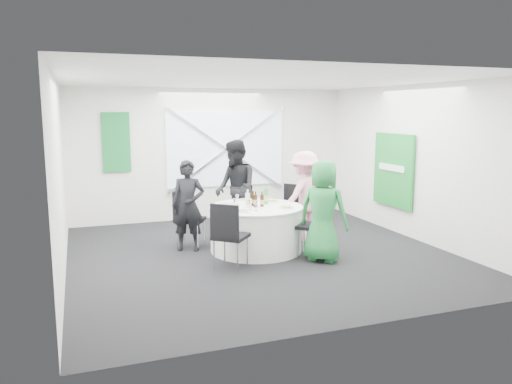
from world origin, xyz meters
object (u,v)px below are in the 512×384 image
object	(u,v)px
chair_back	(243,206)
chair_back_right	(290,207)
person_man_back	(236,189)
chair_back_left	(185,214)
person_woman_pink	(305,196)
person_woman_green	(323,211)
person_man_back_left	(188,206)
clear_water_bottle	(248,200)
green_water_bottle	(266,197)
chair_front_right	(319,220)
chair_front_left	(228,231)
banquet_table	(256,229)

from	to	relation	value
chair_back	chair_back_right	xyz separation A→B (m)	(0.76, -0.49, 0.04)
person_man_back	chair_back_left	bearing A→B (deg)	-72.46
person_woman_pink	person_woman_green	distance (m)	1.28
person_man_back_left	clear_water_bottle	xyz separation A→B (m)	(0.89, -0.47, 0.12)
chair_back_right	person_man_back	size ratio (longest dim) A/B	0.54
person_woman_pink	clear_water_bottle	world-z (taller)	person_woman_pink
chair_back_left	green_water_bottle	bearing A→B (deg)	-81.12
chair_back	chair_front_right	distance (m)	1.94
chair_back	clear_water_bottle	world-z (taller)	clear_water_bottle
chair_back	clear_water_bottle	size ratio (longest dim) A/B	3.11
person_man_back	clear_water_bottle	world-z (taller)	person_man_back
chair_back_left	chair_front_left	bearing A→B (deg)	-136.87
person_woman_pink	green_water_bottle	xyz separation A→B (m)	(-0.85, -0.27, 0.08)
chair_back_left	person_woman_green	bearing A→B (deg)	-98.14
person_woman_pink	green_water_bottle	distance (m)	0.89
green_water_bottle	chair_front_right	bearing A→B (deg)	-53.49
person_woman_green	green_water_bottle	bearing A→B (deg)	-12.34
person_man_back_left	person_man_back	size ratio (longest dim) A/B	0.84
chair_back_left	person_man_back	world-z (taller)	person_man_back
chair_back_right	green_water_bottle	bearing A→B (deg)	-87.66
chair_front_right	green_water_bottle	size ratio (longest dim) A/B	3.18
chair_back_right	chair_front_left	bearing A→B (deg)	-83.01
chair_front_right	person_woman_green	size ratio (longest dim) A/B	0.65
chair_back_right	chair_front_left	size ratio (longest dim) A/B	0.97
chair_front_right	chair_back_left	bearing A→B (deg)	-85.14
banquet_table	chair_back_right	bearing A→B (deg)	35.42
person_man_back	person_woman_pink	bearing A→B (deg)	58.44
banquet_table	person_woman_green	distance (m)	1.25
chair_front_left	person_man_back	size ratio (longest dim) A/B	0.56
chair_front_right	chair_back_right	bearing A→B (deg)	-144.12
person_man_back	green_water_bottle	bearing A→B (deg)	14.24
banquet_table	person_woman_pink	distance (m)	1.22
person_man_back_left	person_woman_green	world-z (taller)	person_woman_green
chair_back_left	chair_front_right	distance (m)	2.30
chair_back_right	chair_front_left	xyz separation A→B (m)	(-1.65, -1.51, 0.02)
chair_front_left	person_man_back_left	size ratio (longest dim) A/B	0.67
chair_back_right	clear_water_bottle	xyz separation A→B (m)	(-1.07, -0.69, 0.30)
person_man_back	banquet_table	bearing A→B (deg)	0.00
green_water_bottle	chair_back_right	bearing A→B (deg)	37.76
banquet_table	chair_back	size ratio (longest dim) A/B	1.69
chair_front_left	clear_water_bottle	size ratio (longest dim) A/B	3.42
chair_back	chair_back_right	distance (m)	0.90
chair_back_right	chair_front_left	world-z (taller)	chair_front_left
banquet_table	chair_back_left	world-z (taller)	chair_back_left
person_man_back	person_woman_pink	size ratio (longest dim) A/B	1.12
chair_front_right	green_water_bottle	xyz separation A→B (m)	(-0.59, 0.80, 0.28)
chair_back_right	chair_back_left	bearing A→B (deg)	-125.14
chair_front_right	person_man_back	xyz separation A→B (m)	(-0.86, 1.69, 0.30)
clear_water_bottle	chair_back_right	bearing A→B (deg)	32.93
chair_back_left	clear_water_bottle	xyz separation A→B (m)	(0.90, -0.68, 0.29)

